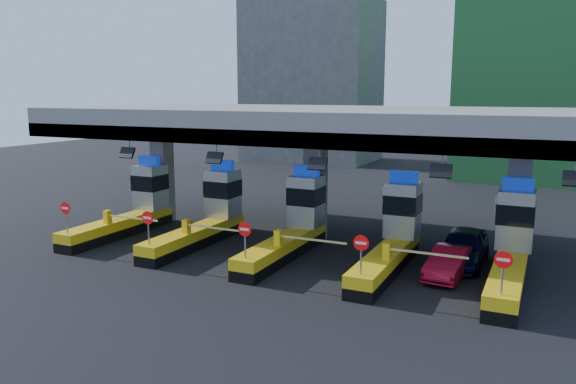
% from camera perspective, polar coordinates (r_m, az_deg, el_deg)
% --- Properties ---
extents(ground, '(120.00, 120.00, 0.00)m').
position_cam_1_polar(ground, '(27.76, 0.38, -6.23)').
color(ground, black).
rests_on(ground, ground).
extents(toll_canopy, '(28.00, 12.09, 7.00)m').
position_cam_1_polar(toll_canopy, '(29.31, 2.77, 6.83)').
color(toll_canopy, slate).
rests_on(toll_canopy, ground).
extents(toll_lane_far_left, '(4.43, 8.00, 4.16)m').
position_cam_1_polar(toll_lane_far_left, '(32.97, -15.39, -1.46)').
color(toll_lane_far_left, black).
rests_on(toll_lane_far_left, ground).
extents(toll_lane_left, '(4.43, 8.00, 4.16)m').
position_cam_1_polar(toll_lane_left, '(30.01, -8.10, -2.32)').
color(toll_lane_left, black).
rests_on(toll_lane_left, ground).
extents(toll_lane_center, '(4.43, 8.00, 4.16)m').
position_cam_1_polar(toll_lane_center, '(27.64, 0.63, -3.30)').
color(toll_lane_center, black).
rests_on(toll_lane_center, ground).
extents(toll_lane_right, '(4.43, 8.00, 4.16)m').
position_cam_1_polar(toll_lane_right, '(26.03, 10.72, -4.33)').
color(toll_lane_right, black).
rests_on(toll_lane_right, ground).
extents(toll_lane_far_right, '(4.43, 8.00, 4.16)m').
position_cam_1_polar(toll_lane_far_right, '(25.31, 21.78, -5.30)').
color(toll_lane_far_right, black).
rests_on(toll_lane_far_right, ground).
extents(bg_building_scaffold, '(18.00, 12.00, 28.00)m').
position_cam_1_polar(bg_building_scaffold, '(56.52, 26.89, 15.37)').
color(bg_building_scaffold, '#1E5926').
rests_on(bg_building_scaffold, ground).
extents(bg_building_concrete, '(14.00, 10.00, 18.00)m').
position_cam_1_polar(bg_building_concrete, '(65.24, 2.52, 11.17)').
color(bg_building_concrete, '#4C4C49').
rests_on(bg_building_concrete, ground).
extents(van, '(2.05, 4.92, 1.66)m').
position_cam_1_polar(van, '(27.04, 17.36, -5.31)').
color(van, black).
rests_on(van, ground).
extents(red_car, '(1.70, 4.00, 1.28)m').
position_cam_1_polar(red_car, '(25.09, 16.06, -6.90)').
color(red_car, maroon).
rests_on(red_car, ground).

